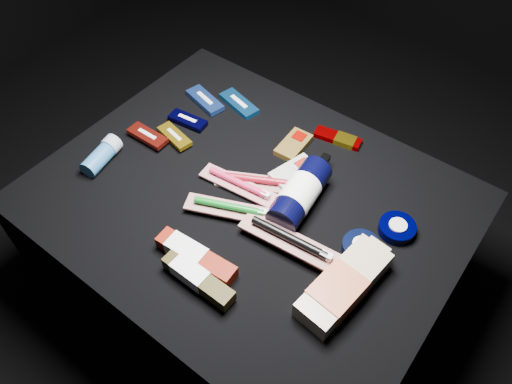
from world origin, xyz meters
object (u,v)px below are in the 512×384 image
Objects in this scene: deodorant_stick at (102,155)px; toothpaste_carton_red at (193,255)px; lotion_bottle at (300,194)px; bodywash_bottle at (343,286)px.

deodorant_stick reaches higher than toothpaste_carton_red.
lotion_bottle reaches higher than deodorant_stick.
lotion_bottle is at bearing 151.50° from bodywash_bottle.
toothpaste_carton_red is at bearing -116.87° from lotion_bottle.
bodywash_bottle is 1.29× the size of toothpaste_carton_red.
bodywash_bottle reaches higher than toothpaste_carton_red.
lotion_bottle is 0.51m from deodorant_stick.
deodorant_stick is (-0.47, -0.18, -0.02)m from lotion_bottle.
bodywash_bottle is 0.67m from deodorant_stick.
lotion_bottle is 0.28m from toothpaste_carton_red.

